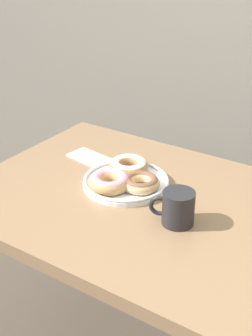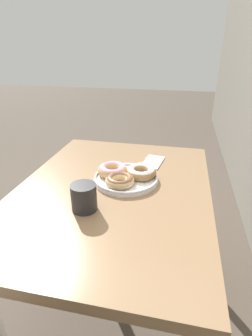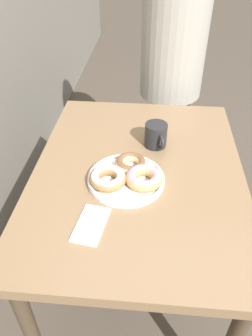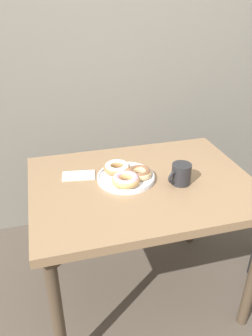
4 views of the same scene
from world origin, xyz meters
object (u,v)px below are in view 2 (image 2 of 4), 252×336
Objects in this scene: coffee_mug at (84,197)px; dining_table at (113,206)px; donut_plate at (125,175)px; napkin at (153,162)px.

dining_table is at bearing 159.92° from coffee_mug.
donut_plate is 0.23m from napkin.
coffee_mug is 0.74× the size of napkin.
coffee_mug reaches higher than dining_table.
donut_plate reaches higher than napkin.
dining_table is 0.22m from coffee_mug.
dining_table is at bearing -24.47° from napkin.
napkin is at bearing 157.11° from coffee_mug.
donut_plate is at bearing 157.71° from coffee_mug.
donut_plate is at bearing -23.55° from napkin.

